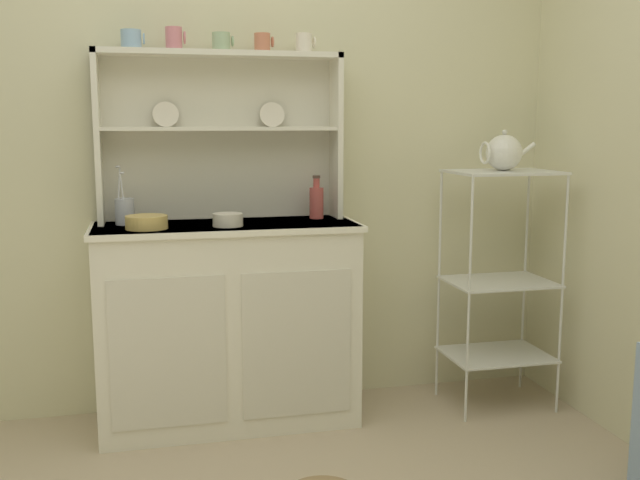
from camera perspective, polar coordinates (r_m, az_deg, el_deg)
wall_back at (r=3.36m, az=-8.58°, el=8.10°), size 3.84×0.05×2.50m
hutch_cabinet at (r=3.22m, az=-7.15°, el=-6.31°), size 1.12×0.45×0.88m
hutch_shelf_unit at (r=3.27m, az=-7.77°, el=8.95°), size 1.05×0.18×0.72m
bakers_rack at (r=3.45m, az=13.73°, el=-2.07°), size 0.47×0.35×1.09m
cup_sky_0 at (r=3.23m, az=-14.40°, el=14.83°), size 0.10×0.08×0.08m
cup_rose_1 at (r=3.23m, az=-11.22°, el=15.07°), size 0.08×0.07×0.09m
cup_sage_2 at (r=3.25m, az=-7.63°, el=14.98°), size 0.09×0.08×0.08m
cup_terracotta_3 at (r=3.27m, az=-4.46°, el=15.01°), size 0.08×0.07×0.08m
cup_cream_4 at (r=3.30m, az=-1.22°, el=15.01°), size 0.09×0.07×0.08m
bowl_mixing_large at (r=3.04m, az=-13.29°, el=1.35°), size 0.17×0.17×0.05m
bowl_floral_medium at (r=3.06m, az=-7.16°, el=1.57°), size 0.12×0.12×0.05m
jam_bottle at (r=3.28m, az=-0.28°, el=3.01°), size 0.06×0.06×0.19m
utensil_jar at (r=3.19m, az=-14.90°, el=2.20°), size 0.08×0.08×0.25m
porcelain_teapot at (r=3.39m, az=14.04°, el=6.59°), size 0.25×0.16×0.18m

